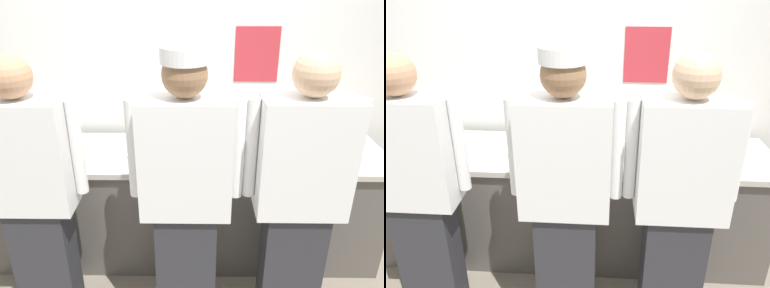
{
  "view_description": "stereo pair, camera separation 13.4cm",
  "coord_description": "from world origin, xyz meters",
  "views": [
    {
      "loc": [
        0.16,
        -2.09,
        2.07
      ],
      "look_at": [
        0.12,
        0.33,
        0.96
      ],
      "focal_mm": 35.14,
      "sensor_mm": 36.0,
      "label": 1
    },
    {
      "loc": [
        0.29,
        -2.09,
        2.07
      ],
      "look_at": [
        0.12,
        0.33,
        0.96
      ],
      "focal_mm": 35.14,
      "sensor_mm": 36.0,
      "label": 2
    }
  ],
  "objects": [
    {
      "name": "ground_plane",
      "position": [
        0.0,
        0.0,
        0.0
      ],
      "size": [
        9.0,
        9.0,
        0.0
      ],
      "primitive_type": "plane",
      "color": "slate"
    },
    {
      "name": "wall_back",
      "position": [
        0.0,
        0.84,
        1.32
      ],
      "size": [
        4.79,
        0.11,
        2.65
      ],
      "color": "silver",
      "rests_on": "ground"
    },
    {
      "name": "prep_counter",
      "position": [
        0.0,
        0.37,
        0.44
      ],
      "size": [
        3.05,
        0.69,
        0.88
      ],
      "color": "#56514C",
      "rests_on": "ground"
    },
    {
      "name": "chef_near_left",
      "position": [
        -0.78,
        -0.26,
        0.91
      ],
      "size": [
        0.62,
        0.24,
        1.71
      ],
      "color": "#2D2D33",
      "rests_on": "ground"
    },
    {
      "name": "chef_center",
      "position": [
        0.1,
        -0.31,
        0.94
      ],
      "size": [
        0.63,
        0.24,
        1.76
      ],
      "color": "#2D2D33",
      "rests_on": "ground"
    },
    {
      "name": "chef_far_right",
      "position": [
        0.73,
        -0.3,
        0.92
      ],
      "size": [
        0.63,
        0.24,
        1.74
      ],
      "color": "#2D2D33",
      "rests_on": "ground"
    },
    {
      "name": "plate_stack_front",
      "position": [
        -0.97,
        0.28,
        0.92
      ],
      "size": [
        0.22,
        0.22,
        0.08
      ],
      "color": "white",
      "rests_on": "prep_counter"
    },
    {
      "name": "plate_stack_rear",
      "position": [
        -0.03,
        0.33,
        0.93
      ],
      "size": [
        0.21,
        0.21,
        0.1
      ],
      "color": "white",
      "rests_on": "prep_counter"
    },
    {
      "name": "mixing_bowl_steel",
      "position": [
        0.33,
        0.38,
        0.94
      ],
      "size": [
        0.39,
        0.39,
        0.11
      ],
      "primitive_type": "cylinder",
      "color": "#B7BABF",
      "rests_on": "prep_counter"
    },
    {
      "name": "sheet_tray",
      "position": [
        -0.5,
        0.39,
        0.89
      ],
      "size": [
        0.45,
        0.38,
        0.02
      ],
      "primitive_type": "cube",
      "rotation": [
        0.0,
        0.0,
        0.13
      ],
      "color": "#B7BABF",
      "rests_on": "prep_counter"
    },
    {
      "name": "squeeze_bottle_primary",
      "position": [
        0.6,
        0.25,
        0.98
      ],
      "size": [
        0.06,
        0.06,
        0.2
      ],
      "color": "red",
      "rests_on": "prep_counter"
    },
    {
      "name": "squeeze_bottle_secondary",
      "position": [
        1.01,
        0.56,
        0.97
      ],
      "size": [
        0.05,
        0.05,
        0.18
      ],
      "color": "#E5E066",
      "rests_on": "prep_counter"
    },
    {
      "name": "squeeze_bottle_spare",
      "position": [
        1.01,
        0.24,
        0.98
      ],
      "size": [
        0.05,
        0.05,
        0.2
      ],
      "color": "red",
      "rests_on": "prep_counter"
    },
    {
      "name": "ramekin_green_sauce",
      "position": [
        0.9,
        0.29,
        0.9
      ],
      "size": [
        0.1,
        0.1,
        0.04
      ],
      "color": "white",
      "rests_on": "prep_counter"
    },
    {
      "name": "ramekin_orange_sauce",
      "position": [
        -1.07,
        0.56,
        0.91
      ],
      "size": [
        0.1,
        0.1,
        0.05
      ],
      "color": "white",
      "rests_on": "prep_counter"
    },
    {
      "name": "chefs_knife",
      "position": [
        0.8,
        0.48,
        0.89
      ],
      "size": [
        0.28,
        0.03,
        0.02
      ],
      "color": "#B7BABF",
      "rests_on": "prep_counter"
    }
  ]
}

